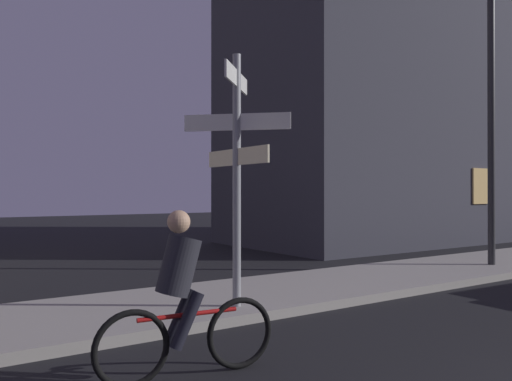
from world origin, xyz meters
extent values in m
cube|color=#9E9991|center=(0.00, 6.27, 0.07)|extent=(40.00, 2.59, 0.14)
cylinder|color=gray|center=(-0.73, 5.50, 1.96)|extent=(0.12, 0.12, 3.64)
cube|color=white|center=(-0.73, 5.50, 3.43)|extent=(0.95, 0.95, 0.24)
cube|color=white|center=(-0.73, 5.50, 2.80)|extent=(1.13, 1.13, 0.24)
cube|color=beige|center=(-0.73, 5.50, 2.29)|extent=(0.03, 1.59, 0.24)
cylinder|color=#2D2D30|center=(6.35, 5.86, 3.56)|extent=(0.16, 0.16, 6.83)
torus|color=black|center=(-1.88, 3.59, 0.36)|extent=(0.72, 0.13, 0.72)
torus|color=black|center=(-2.97, 3.70, 0.36)|extent=(0.72, 0.13, 0.72)
cylinder|color=red|center=(-2.43, 3.64, 0.61)|extent=(1.00, 0.14, 0.04)
cylinder|color=#26262D|center=(-2.52, 3.65, 1.08)|extent=(0.48, 0.36, 0.61)
sphere|color=tan|center=(-2.52, 3.65, 1.50)|extent=(0.22, 0.22, 0.22)
cylinder|color=black|center=(-2.47, 3.74, 0.58)|extent=(0.35, 0.15, 0.55)
cylinder|color=black|center=(-2.48, 3.56, 0.58)|extent=(0.35, 0.15, 0.55)
cube|color=#F2C672|center=(11.27, 9.21, 2.00)|extent=(0.90, 0.06, 1.20)
camera|label=1|loc=(-4.63, -0.77, 1.77)|focal=35.85mm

